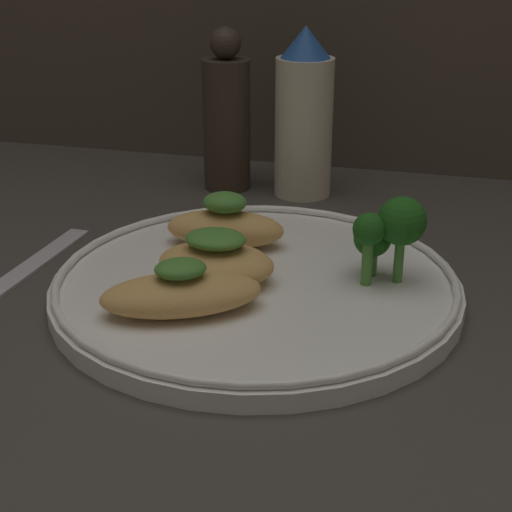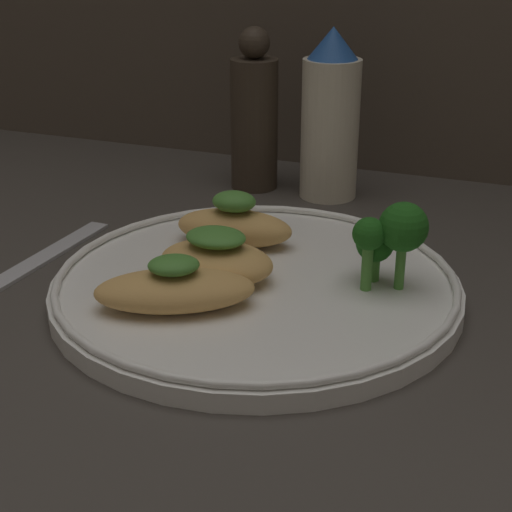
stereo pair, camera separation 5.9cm
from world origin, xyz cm
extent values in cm
cube|color=#3D3833|center=(0.00, 0.00, -0.50)|extent=(180.00, 180.00, 1.00)
cylinder|color=white|center=(0.00, 0.00, 0.70)|extent=(31.03, 31.03, 1.40)
torus|color=white|center=(0.00, 0.00, 1.70)|extent=(30.43, 30.43, 0.60)
ellipsoid|color=tan|center=(-3.71, -6.20, 2.73)|extent=(12.41, 9.63, 2.65)
ellipsoid|color=#478433|center=(-3.71, -6.20, 4.67)|extent=(4.50, 4.17, 1.24)
ellipsoid|color=tan|center=(-2.88, -0.85, 2.80)|extent=(8.90, 6.24, 2.79)
ellipsoid|color=#478433|center=(-2.88, -0.85, 4.82)|extent=(4.63, 3.72, 1.25)
ellipsoid|color=tan|center=(-4.19, 5.91, 2.89)|extent=(10.23, 5.53, 2.97)
ellipsoid|color=#478433|center=(-4.19, 5.91, 5.21)|extent=(3.93, 3.29, 1.68)
cylinder|color=#4C8E38|center=(10.38, 2.51, 3.21)|extent=(0.73, 0.73, 3.61)
sphere|color=#1E5B19|center=(10.38, 2.51, 6.29)|extent=(3.64, 3.64, 3.64)
cylinder|color=#4C8E38|center=(8.26, 3.21, 2.42)|extent=(0.94, 0.94, 2.04)
sphere|color=#1E5B19|center=(8.26, 3.21, 4.44)|extent=(2.88, 2.88, 2.88)
cylinder|color=#4C8E38|center=(8.14, 1.43, 3.20)|extent=(0.81, 0.81, 3.59)
sphere|color=#1E5B19|center=(8.14, 1.43, 5.84)|extent=(2.42, 2.42, 2.42)
cylinder|color=beige|center=(-1.45, 24.51, 6.98)|extent=(5.82, 5.82, 13.97)
cone|color=#23519E|center=(-1.45, 24.51, 15.51)|extent=(4.95, 4.95, 3.07)
cylinder|color=#382D23|center=(-9.58, 24.51, 6.74)|extent=(4.90, 4.90, 13.48)
sphere|color=#382D23|center=(-9.58, 24.51, 15.07)|extent=(3.19, 3.19, 3.19)
cube|color=#B2B2B7|center=(-19.43, -1.40, 0.30)|extent=(2.77, 19.97, 0.60)
camera|label=1|loc=(13.63, -51.90, 26.98)|focal=55.00mm
camera|label=2|loc=(19.20, -50.10, 26.98)|focal=55.00mm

